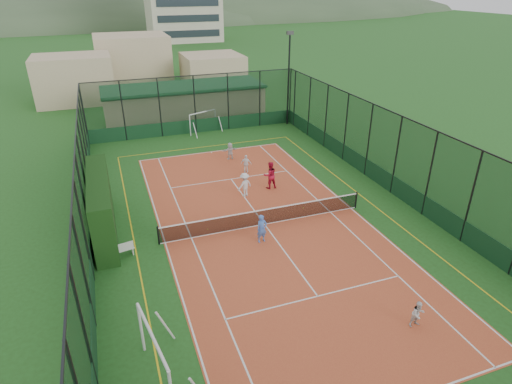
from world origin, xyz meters
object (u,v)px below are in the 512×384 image
Objects in this scene: child_near_mid at (262,229)px; child_far_left at (245,185)px; futsal_goal_near at (155,359)px; futsal_goal_far at (203,122)px; child_far_right at (246,164)px; white_bench at (118,250)px; floodlight_ne at (288,80)px; clubhouse at (184,102)px; coach at (270,175)px; child_far_back at (230,151)px; child_near_right at (418,314)px.

child_near_mid is 0.98× the size of child_far_left.
futsal_goal_near is 2.19× the size of child_near_mid.
child_near_mid is at bearing -117.26° from futsal_goal_far.
child_far_right is at bearing 68.92° from child_near_mid.
child_far_right is at bearing -108.64° from futsal_goal_far.
white_bench is at bearing 164.20° from child_near_mid.
futsal_goal_far is at bearing 53.38° from white_bench.
floodlight_ne reaches higher than white_bench.
floodlight_ne reaches higher than clubhouse.
child_near_mid is at bearing 64.48° from coach.
clubhouse is at bearing 73.63° from futsal_goal_far.
child_far_back is (-0.34, 2.77, 0.00)m from child_far_right.
floodlight_ne is at bearing -144.68° from child_far_left.
child_far_left is (-0.53, -13.18, -0.13)m from futsal_goal_far.
coach is (9.05, 12.73, -0.17)m from futsal_goal_near.
floodlight_ne is at bearing 55.20° from child_near_mid.
child_near_mid is 8.49m from child_near_right.
child_far_left is at bearing 16.22° from coach.
child_far_back is at bearing -80.70° from coach.
clubhouse reaches higher than child_far_left.
clubhouse is at bearing -83.95° from coach.
futsal_goal_near is at bearing -121.99° from floodlight_ne.
child_near_right is at bearing -108.22° from futsal_goal_far.
white_bench is at bearing -4.32° from futsal_goal_near.
clubhouse reaches higher than futsal_goal_far.
coach reaches higher than child_far_back.
clubhouse is 4.54× the size of futsal_goal_near.
child_far_left is at bearing -40.00° from futsal_goal_near.
coach is (9.78, 4.78, 0.49)m from white_bench.
child_far_left is (-2.74, 12.93, 0.21)m from child_near_right.
floodlight_ne is 5.29× the size of child_far_left.
clubhouse is 31.39m from child_near_right.
futsal_goal_far is at bearing -113.55° from child_far_left.
futsal_goal_near is 1.18× the size of futsal_goal_far.
futsal_goal_near is 9.39m from child_near_mid.
clubhouse is at bearing 95.48° from child_near_right.
child_far_back is 0.71× the size of coach.
coach is at bearing -106.83° from futsal_goal_far.
clubhouse is 9.95× the size of child_near_mid.
futsal_goal_far is 1.86× the size of child_near_mid.
white_bench is 1.17× the size of child_far_back.
white_bench is at bearing 44.13° from child_far_back.
coach is at bearing 175.28° from child_far_left.
coach is (1.91, 0.57, 0.12)m from child_far_left.
white_bench is 10.90m from coach.
child_far_back is (-7.58, -6.65, -3.47)m from floodlight_ne.
child_far_left is 0.86× the size of coach.
child_far_back is at bearing 95.69° from child_near_right.
child_far_left is (-8.52, -12.92, -3.34)m from floodlight_ne.
floodlight_ne is at bearing -118.50° from coach.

